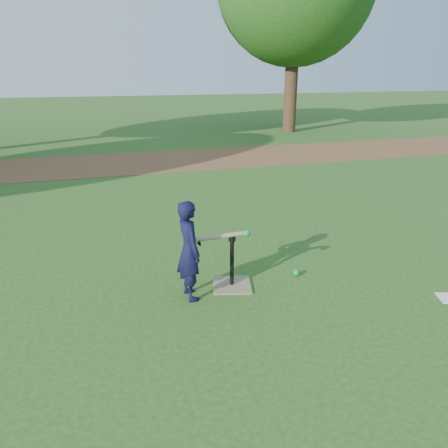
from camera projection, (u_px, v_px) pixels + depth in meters
name	position (u px, v px, depth m)	size (l,w,h in m)	color
ground	(219.00, 291.00, 4.88)	(80.00, 80.00, 0.00)	#285116
dirt_strip	(139.00, 162.00, 11.63)	(24.00, 3.00, 0.01)	brown
child	(189.00, 250.00, 4.58)	(0.40, 0.26, 1.09)	black
wiffle_ball_ground	(296.00, 273.00, 5.23)	(0.08, 0.08, 0.08)	#0D9840
batting_tee	(232.00, 277.00, 4.95)	(0.53, 0.53, 0.61)	#837A53
swing_action	(225.00, 236.00, 4.72)	(0.63, 0.14, 0.10)	tan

